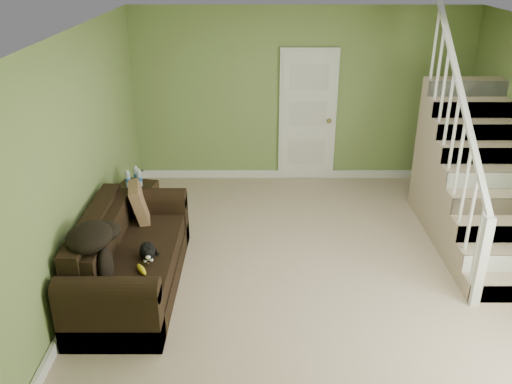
{
  "coord_description": "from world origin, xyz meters",
  "views": [
    {
      "loc": [
        -0.66,
        -5.19,
        3.33
      ],
      "look_at": [
        -0.67,
        0.36,
        0.81
      ],
      "focal_mm": 38.0,
      "sensor_mm": 36.0,
      "label": 1
    }
  ],
  "objects_px": {
    "side_table": "(137,204)",
    "banana": "(141,269)",
    "cat": "(147,252)",
    "sofa": "(128,260)"
  },
  "relations": [
    {
      "from": "side_table",
      "to": "cat",
      "type": "xyz_separation_m",
      "value": [
        0.45,
        -1.65,
        0.25
      ]
    },
    {
      "from": "banana",
      "to": "sofa",
      "type": "bearing_deg",
      "value": 88.58
    },
    {
      "from": "cat",
      "to": "side_table",
      "type": "bearing_deg",
      "value": 92.13
    },
    {
      "from": "cat",
      "to": "sofa",
      "type": "bearing_deg",
      "value": 130.91
    },
    {
      "from": "side_table",
      "to": "banana",
      "type": "distance_m",
      "value": 1.97
    },
    {
      "from": "sofa",
      "to": "cat",
      "type": "bearing_deg",
      "value": -35.82
    },
    {
      "from": "side_table",
      "to": "cat",
      "type": "distance_m",
      "value": 1.73
    },
    {
      "from": "side_table",
      "to": "banana",
      "type": "bearing_deg",
      "value": -76.87
    },
    {
      "from": "cat",
      "to": "banana",
      "type": "bearing_deg",
      "value": -105.66
    },
    {
      "from": "cat",
      "to": "banana",
      "type": "xyz_separation_m",
      "value": [
        -0.01,
        -0.25,
        -0.05
      ]
    }
  ]
}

